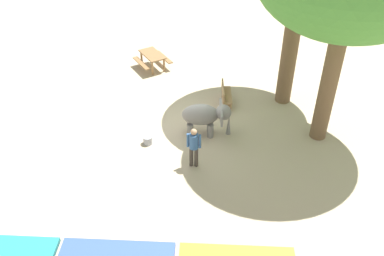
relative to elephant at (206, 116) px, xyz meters
name	(u,v)px	position (x,y,z in m)	size (l,w,h in m)	color
ground_plane	(187,125)	(0.77, -0.53, -0.86)	(60.00, 60.00, 0.00)	#BAA88C
elephant	(206,116)	(0.00, 0.00, 0.00)	(1.93, 1.30, 1.34)	slate
person_handler	(194,145)	(0.36, 1.91, 0.09)	(0.51, 0.32, 1.62)	#3F3833
wooden_bench	(225,95)	(-0.80, -2.19, -0.39)	(0.46, 1.42, 0.88)	#9E7A51
picnic_table_near	(152,57)	(2.75, -5.27, -0.27)	(2.06, 2.07, 0.78)	olive
feed_bucket	(148,140)	(2.18, 0.74, -0.70)	(0.36, 0.36, 0.32)	gray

